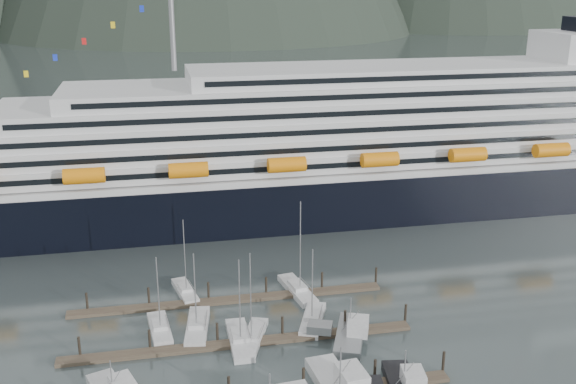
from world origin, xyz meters
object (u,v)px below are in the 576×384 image
sailboat_a (160,329)px  trawler_e (349,334)px  cruise_ship (370,152)px  sailboat_h (313,320)px  sailboat_c (197,328)px  sailboat_e (185,291)px  sailboat_b (240,340)px  sailboat_d (253,339)px  sailboat_g (297,290)px

sailboat_a → trawler_e: 26.40m
cruise_ship → sailboat_h: 55.05m
sailboat_c → sailboat_e: size_ratio=0.97×
sailboat_c → sailboat_h: size_ratio=1.03×
sailboat_b → trawler_e: sailboat_b is taller
sailboat_h → sailboat_d: bearing=130.8°
sailboat_b → sailboat_h: 11.57m
sailboat_a → sailboat_d: (12.40, -5.13, -0.00)m
trawler_e → sailboat_a: bearing=94.9°
sailboat_a → sailboat_e: 12.08m
cruise_ship → sailboat_h: size_ratio=17.03×
sailboat_a → sailboat_g: (21.56, 8.15, 0.02)m
sailboat_h → cruise_ship: bearing=-5.3°
sailboat_e → sailboat_b: bearing=-170.0°
sailboat_c → trawler_e: (20.11, -6.95, 0.48)m
cruise_ship → sailboat_a: cruise_ship is taller
sailboat_b → trawler_e: 14.93m
sailboat_a → sailboat_d: bearing=-118.1°
sailboat_g → trawler_e: 16.12m
sailboat_g → sailboat_c: bearing=108.3°
sailboat_a → sailboat_h: size_ratio=0.99×
sailboat_d → sailboat_h: 9.76m
sailboat_b → sailboat_d: bearing=-85.2°
sailboat_d → sailboat_h: (9.20, 3.27, 0.01)m
sailboat_e → sailboat_h: (17.41, -13.19, 0.02)m
sailboat_e → sailboat_d: bearing=-164.5°
sailboat_e → sailboat_h: size_ratio=1.06×
sailboat_c → sailboat_h: (16.40, -1.29, -0.01)m
sailboat_b → sailboat_e: bearing=21.4°
sailboat_e → trawler_e: (21.11, -18.85, 0.50)m
sailboat_b → sailboat_e: size_ratio=1.01×
sailboat_b → sailboat_g: bearing=-39.0°
sailboat_a → sailboat_d: sailboat_d is taller
sailboat_h → sailboat_c: bearing=106.7°
sailboat_e → cruise_ship: bearing=-60.8°
sailboat_b → sailboat_c: size_ratio=1.05×
sailboat_c → sailboat_g: 18.54m
sailboat_a → sailboat_h: (21.59, -1.86, 0.01)m
sailboat_a → sailboat_c: bearing=-101.9°
sailboat_g → cruise_ship: bearing=-42.0°
cruise_ship → trawler_e: size_ratio=18.36×
sailboat_a → sailboat_b: bearing=-122.2°
sailboat_d → sailboat_g: 16.13m
sailboat_d → sailboat_g: bearing=-14.3°
sailboat_e → trawler_e: sailboat_e is taller
trawler_e → cruise_ship: bearing=0.8°
sailboat_g → trawler_e: sailboat_g is taller
sailboat_g → sailboat_h: sailboat_g is taller
sailboat_c → sailboat_d: (7.21, -4.56, -0.02)m
cruise_ship → sailboat_a: bearing=-134.6°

